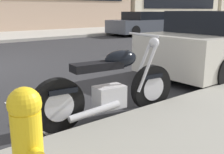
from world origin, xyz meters
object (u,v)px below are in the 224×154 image
object	(u,v)px
parked_motorcycle	(111,88)
parked_car_mid_block	(224,43)
fire_hydrant	(27,138)
car_opposite_curb	(144,24)

from	to	relation	value
parked_motorcycle	parked_car_mid_block	bearing A→B (deg)	15.89
parked_motorcycle	parked_car_mid_block	size ratio (longest dim) A/B	0.50
parked_car_mid_block	fire_hydrant	xyz separation A→B (m)	(-5.46, -1.62, -0.12)
parked_car_mid_block	parked_motorcycle	bearing A→B (deg)	-170.73
parked_car_mid_block	car_opposite_curb	world-z (taller)	parked_car_mid_block
parked_motorcycle	fire_hydrant	distance (m)	1.81
car_opposite_curb	fire_hydrant	distance (m)	14.91
parked_motorcycle	fire_hydrant	xyz separation A→B (m)	(-1.53, -0.96, 0.12)
fire_hydrant	car_opposite_curb	bearing A→B (deg)	41.53
car_opposite_curb	fire_hydrant	world-z (taller)	car_opposite_curb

